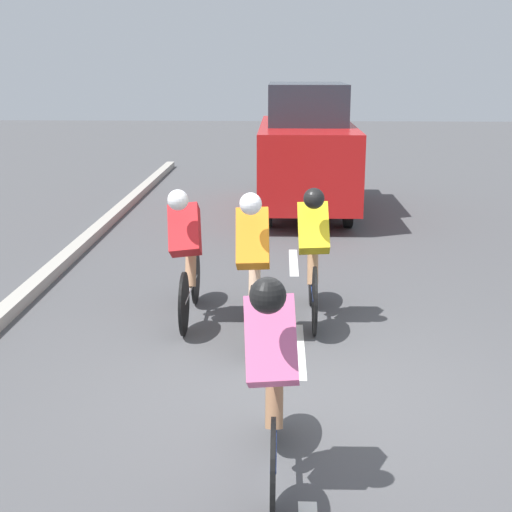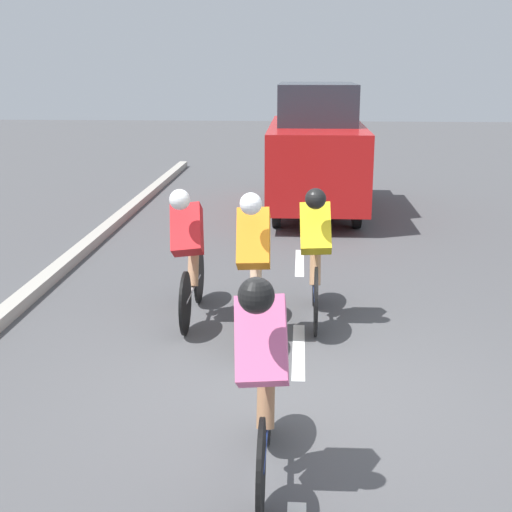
# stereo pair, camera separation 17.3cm
# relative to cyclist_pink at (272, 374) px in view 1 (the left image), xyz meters

# --- Properties ---
(ground_plane) EXTENTS (60.00, 60.00, 0.00)m
(ground_plane) POSITION_rel_cyclist_pink_xyz_m (-0.23, -1.40, -0.79)
(ground_plane) COLOR #4C4C4F
(lane_stripe_mid) EXTENTS (0.12, 1.40, 0.01)m
(lane_stripe_mid) POSITION_rel_cyclist_pink_xyz_m (-0.23, -2.29, -0.79)
(lane_stripe_mid) COLOR white
(lane_stripe_mid) RESTS_ON ground
(lane_stripe_far) EXTENTS (0.12, 1.40, 0.01)m
(lane_stripe_far) POSITION_rel_cyclist_pink_xyz_m (-0.23, -5.49, -0.79)
(lane_stripe_far) COLOR white
(lane_stripe_far) RESTS_ON ground
(cyclist_pink) EXTENTS (0.36, 1.64, 1.50)m
(cyclist_pink) POSITION_rel_cyclist_pink_xyz_m (0.00, 0.00, 0.00)
(cyclist_pink) COLOR black
(cyclist_pink) RESTS_ON ground
(cyclist_red) EXTENTS (0.38, 1.68, 1.48)m
(cyclist_red) POSITION_rel_cyclist_pink_xyz_m (0.96, -3.11, -0.02)
(cyclist_red) COLOR black
(cyclist_red) RESTS_ON ground
(cyclist_yellow) EXTENTS (0.34, 1.67, 1.50)m
(cyclist_yellow) POSITION_rel_cyclist_pink_xyz_m (-0.39, -3.15, -0.02)
(cyclist_yellow) COLOR black
(cyclist_yellow) RESTS_ON ground
(cyclist_orange) EXTENTS (0.34, 1.66, 1.54)m
(cyclist_orange) POSITION_rel_cyclist_pink_xyz_m (0.22, -2.60, 0.01)
(cyclist_orange) COLOR black
(cyclist_orange) RESTS_ON ground
(support_car) EXTENTS (1.70, 4.28, 2.37)m
(support_car) POSITION_rel_cyclist_pink_xyz_m (-0.51, -9.14, 0.38)
(support_car) COLOR black
(support_car) RESTS_ON ground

